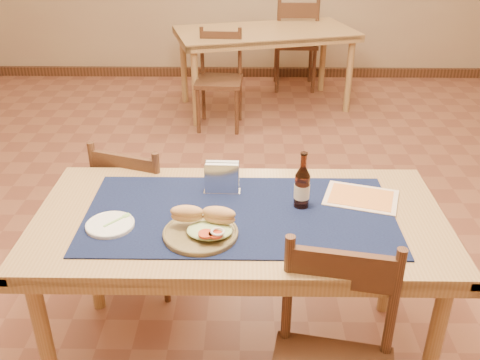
{
  "coord_description": "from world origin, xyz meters",
  "views": [
    {
      "loc": [
        0.03,
        -2.58,
        1.85
      ],
      "look_at": [
        0.0,
        -0.7,
        0.85
      ],
      "focal_mm": 40.0,
      "sensor_mm": 36.0,
      "label": 1
    }
  ],
  "objects_px": {
    "sandwich_plate": "(203,228)",
    "beer_bottle": "(302,187)",
    "napkin_holder": "(222,178)",
    "chair_main_far": "(144,210)",
    "back_table": "(265,39)",
    "main_table": "(240,232)"
  },
  "relations": [
    {
      "from": "beer_bottle",
      "to": "napkin_holder",
      "type": "height_order",
      "value": "beer_bottle"
    },
    {
      "from": "back_table",
      "to": "chair_main_far",
      "type": "distance_m",
      "value": 2.82
    },
    {
      "from": "main_table",
      "to": "chair_main_far",
      "type": "bearing_deg",
      "value": 132.53
    },
    {
      "from": "sandwich_plate",
      "to": "beer_bottle",
      "type": "xyz_separation_m",
      "value": [
        0.37,
        0.21,
        0.06
      ]
    },
    {
      "from": "back_table",
      "to": "sandwich_plate",
      "type": "height_order",
      "value": "sandwich_plate"
    },
    {
      "from": "beer_bottle",
      "to": "main_table",
      "type": "bearing_deg",
      "value": -165.98
    },
    {
      "from": "chair_main_far",
      "to": "napkin_holder",
      "type": "relative_size",
      "value": 5.53
    },
    {
      "from": "main_table",
      "to": "beer_bottle",
      "type": "xyz_separation_m",
      "value": [
        0.24,
        0.06,
        0.17
      ]
    },
    {
      "from": "chair_main_far",
      "to": "napkin_holder",
      "type": "bearing_deg",
      "value": -41.17
    },
    {
      "from": "back_table",
      "to": "chair_main_far",
      "type": "height_order",
      "value": "chair_main_far"
    },
    {
      "from": "chair_main_far",
      "to": "sandwich_plate",
      "type": "xyz_separation_m",
      "value": [
        0.36,
        -0.69,
        0.34
      ]
    },
    {
      "from": "chair_main_far",
      "to": "sandwich_plate",
      "type": "relative_size",
      "value": 3.07
    },
    {
      "from": "chair_main_far",
      "to": "sandwich_plate",
      "type": "bearing_deg",
      "value": -62.23
    },
    {
      "from": "chair_main_far",
      "to": "napkin_holder",
      "type": "distance_m",
      "value": 0.67
    },
    {
      "from": "main_table",
      "to": "napkin_holder",
      "type": "bearing_deg",
      "value": 113.71
    },
    {
      "from": "beer_bottle",
      "to": "napkin_holder",
      "type": "distance_m",
      "value": 0.34
    },
    {
      "from": "chair_main_far",
      "to": "back_table",
      "type": "bearing_deg",
      "value": 75.95
    },
    {
      "from": "sandwich_plate",
      "to": "beer_bottle",
      "type": "distance_m",
      "value": 0.43
    },
    {
      "from": "chair_main_far",
      "to": "beer_bottle",
      "type": "bearing_deg",
      "value": -32.9
    },
    {
      "from": "chair_main_far",
      "to": "beer_bottle",
      "type": "distance_m",
      "value": 0.97
    },
    {
      "from": "main_table",
      "to": "sandwich_plate",
      "type": "bearing_deg",
      "value": -130.61
    },
    {
      "from": "main_table",
      "to": "napkin_holder",
      "type": "height_order",
      "value": "napkin_holder"
    }
  ]
}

